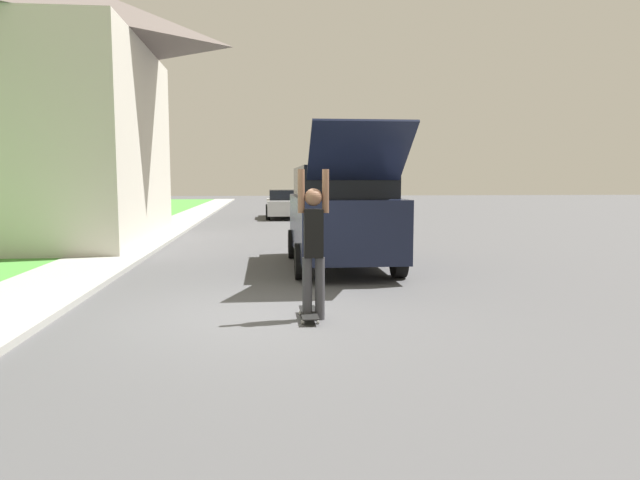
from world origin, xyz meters
name	(u,v)px	position (x,y,z in m)	size (l,w,h in m)	color
ground_plane	(259,314)	(0.00, 0.00, 0.00)	(120.00, 120.00, 0.00)	#49494C
sidewalk	(109,257)	(-3.60, 6.00, 0.05)	(1.80, 80.00, 0.10)	#9E9E99
suv_parked	(340,213)	(1.70, 4.25, 1.16)	(2.11, 5.45, 2.81)	black
car_down_street	(286,204)	(1.13, 20.18, 0.68)	(1.98, 4.55, 1.38)	#B7B7BC
skateboarder	(313,242)	(0.73, -0.36, 1.04)	(0.41, 0.23, 2.00)	#38383D
skateboard	(309,313)	(0.67, -0.34, 0.08)	(0.23, 0.83, 0.10)	black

